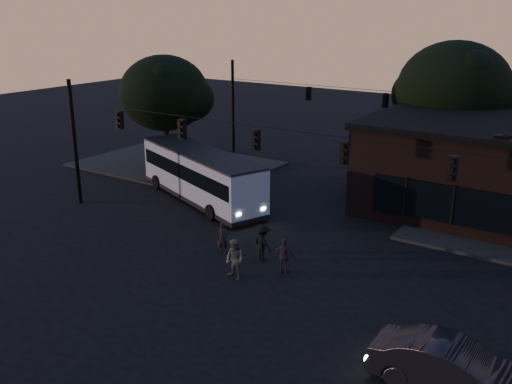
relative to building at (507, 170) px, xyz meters
The scene contains 13 objects.
ground 18.53m from the building, 119.40° to the right, with size 120.00×120.00×0.00m, color black.
sidewalk_far_left 23.23m from the building, behind, with size 14.00×10.00×0.15m, color black.
building is the anchor object (origin of this frame).
tree_behind 8.57m from the building, 129.68° to the left, with size 7.60×7.60×9.43m.
tree_left 23.37m from the building, behind, with size 6.40×6.40×8.30m.
signal_rig_near 15.08m from the building, 126.93° to the right, with size 26.24×0.30×7.50m.
signal_rig_far 9.97m from the building, 155.90° to the left, with size 26.24×0.30×7.50m.
bus 17.75m from the building, 155.00° to the right, with size 11.27×6.51×3.13m.
car 17.90m from the building, 83.23° to the right, with size 1.74×5.00×1.65m, color black.
pedestrian_a 16.76m from the building, 127.32° to the right, with size 0.58×0.38×1.60m, color black.
pedestrian_b 17.21m from the building, 117.99° to the right, with size 0.89×0.69×1.83m, color #4D4F48.
pedestrian_c 15.05m from the building, 115.74° to the right, with size 0.98×0.41×1.66m, color #28232A.
pedestrian_d 15.23m from the building, 122.32° to the right, with size 1.13×0.65×1.76m, color black.
Camera 1 is at (14.44, -17.53, 11.32)m, focal length 40.00 mm.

